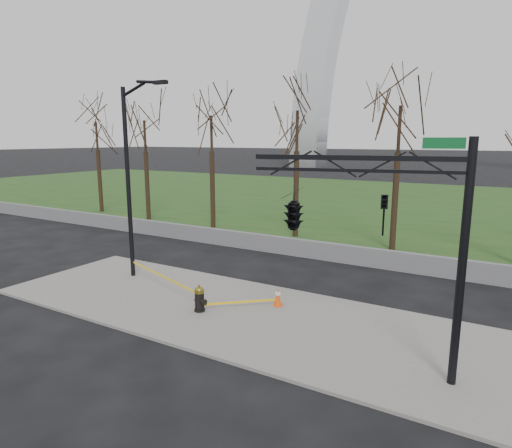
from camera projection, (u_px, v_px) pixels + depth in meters
The scene contains 10 objects.
ground at pixel (230, 312), 15.24m from camera, with size 500.00×500.00×0.00m, color black.
sidewalk at pixel (230, 311), 15.23m from camera, with size 18.00×6.00×0.10m, color slate.
grass_strip at pixel (409, 204), 40.64m from camera, with size 120.00×40.00×0.06m, color #1F4017.
guardrail at pixel (318, 250), 21.93m from camera, with size 60.00×0.30×0.90m, color #59595B.
tree_row at pixel (344, 170), 24.68m from camera, with size 45.67×4.00×8.38m.
fire_hydrant at pixel (200, 299), 15.01m from camera, with size 0.59×0.38×0.94m.
traffic_cone at pixel (278, 297), 15.53m from camera, with size 0.43×0.43×0.64m.
street_light at pixel (131, 170), 18.05m from camera, with size 2.39×0.22×8.21m.
traffic_signal_mast at pixel (324, 212), 10.87m from camera, with size 5.00×2.54×6.00m.
caution_tape at pixel (187, 284), 16.38m from camera, with size 7.07×1.82×0.47m.
Camera 1 is at (8.05, -11.93, 5.94)m, focal length 30.67 mm.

